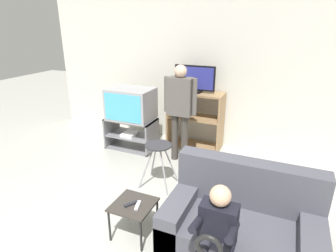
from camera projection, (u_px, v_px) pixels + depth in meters
The scene contains 12 objects.
wall_back at pixel (208, 73), 4.92m from camera, with size 6.40×0.06×2.60m.
tv_stand at pixel (131, 134), 5.01m from camera, with size 0.87×0.49×0.54m.
television_main at pixel (131, 104), 4.83m from camera, with size 0.77×0.55×0.54m.
media_shelf at pixel (195, 119), 4.99m from camera, with size 0.96×0.43×1.01m.
television_flat at pixel (195, 80), 4.73m from camera, with size 0.71×0.20×0.46m.
folding_stool at pixel (158, 152), 3.77m from camera, with size 0.46×0.40×0.62m.
snack_table at pixel (133, 208), 2.91m from camera, with size 0.42×0.42×0.39m.
remote_control_black at pixel (131, 204), 2.88m from camera, with size 0.04×0.14×0.02m, color #232328.
remote_control_white at pixel (138, 205), 2.85m from camera, with size 0.04×0.14×0.02m, color silver.
couch at pixel (241, 230), 2.65m from camera, with size 1.40×0.80×0.90m.
person_standing_adult at pixel (180, 105), 4.33m from camera, with size 0.53×0.20×1.56m.
person_seated_child at pixel (215, 235), 2.20m from camera, with size 0.33×0.43×0.97m.
Camera 1 is at (1.34, -0.99, 2.15)m, focal length 30.00 mm.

